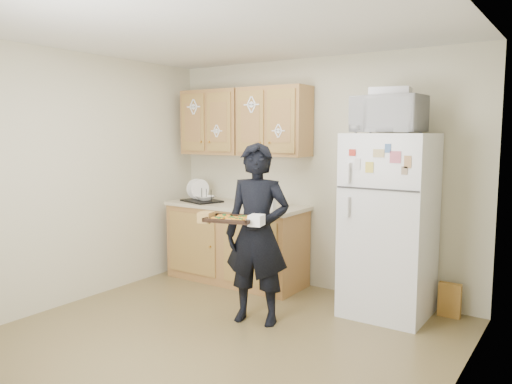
{
  "coord_description": "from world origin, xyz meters",
  "views": [
    {
      "loc": [
        2.47,
        -3.05,
        1.7
      ],
      "look_at": [
        0.12,
        0.45,
        1.2
      ],
      "focal_mm": 35.0,
      "sensor_mm": 36.0,
      "label": 1
    }
  ],
  "objects_px": {
    "refrigerator": "(389,225)",
    "microwave": "(388,115)",
    "person": "(257,234)",
    "dish_rack": "(202,194)",
    "baking_tray": "(231,220)"
  },
  "relations": [
    {
      "from": "refrigerator",
      "to": "person",
      "type": "relative_size",
      "value": 1.05
    },
    {
      "from": "dish_rack",
      "to": "baking_tray",
      "type": "bearing_deg",
      "value": -41.5
    },
    {
      "from": "dish_rack",
      "to": "microwave",
      "type": "bearing_deg",
      "value": -0.67
    },
    {
      "from": "person",
      "to": "dish_rack",
      "type": "distance_m",
      "value": 1.58
    },
    {
      "from": "person",
      "to": "dish_rack",
      "type": "xyz_separation_m",
      "value": [
        -1.34,
        0.83,
        0.18
      ]
    },
    {
      "from": "refrigerator",
      "to": "microwave",
      "type": "distance_m",
      "value": 1.02
    },
    {
      "from": "refrigerator",
      "to": "baking_tray",
      "type": "bearing_deg",
      "value": -130.66
    },
    {
      "from": "refrigerator",
      "to": "baking_tray",
      "type": "relative_size",
      "value": 4.25
    },
    {
      "from": "refrigerator",
      "to": "microwave",
      "type": "bearing_deg",
      "value": -113.46
    },
    {
      "from": "refrigerator",
      "to": "dish_rack",
      "type": "distance_m",
      "value": 2.25
    },
    {
      "from": "refrigerator",
      "to": "microwave",
      "type": "xyz_separation_m",
      "value": [
        -0.02,
        -0.05,
        1.02
      ]
    },
    {
      "from": "person",
      "to": "microwave",
      "type": "height_order",
      "value": "microwave"
    },
    {
      "from": "person",
      "to": "baking_tray",
      "type": "relative_size",
      "value": 4.04
    },
    {
      "from": "baking_tray",
      "to": "microwave",
      "type": "relative_size",
      "value": 0.66
    },
    {
      "from": "person",
      "to": "baking_tray",
      "type": "distance_m",
      "value": 0.34
    }
  ]
}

